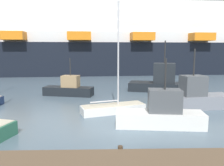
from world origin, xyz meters
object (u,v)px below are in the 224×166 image
at_px(cruise_ship, 80,42).
at_px(fishing_boat_1, 69,89).
at_px(fishing_boat_2, 195,97).
at_px(fishing_boat_3, 161,114).
at_px(sailboat_0, 113,107).
at_px(fishing_boat_0, 162,82).

bearing_deg(cruise_ship, fishing_boat_1, -91.02).
height_order(fishing_boat_1, fishing_boat_2, fishing_boat_2).
distance_m(fishing_boat_1, fishing_boat_3, 13.17).
distance_m(sailboat_0, fishing_boat_1, 8.58).
relative_size(sailboat_0, cruise_ship, 0.07).
distance_m(fishing_boat_0, fishing_boat_3, 13.38).
height_order(fishing_boat_2, cruise_ship, cruise_ship).
distance_m(fishing_boat_1, cruise_ship, 27.03).
bearing_deg(fishing_boat_0, fishing_boat_1, -153.16).
distance_m(sailboat_0, fishing_boat_0, 11.43).
relative_size(fishing_boat_1, fishing_boat_2, 0.85).
height_order(fishing_boat_2, fishing_boat_3, fishing_boat_2).
bearing_deg(fishing_boat_2, cruise_ship, -76.25).
xyz_separation_m(sailboat_0, fishing_boat_1, (-4.74, 7.14, 0.33)).
height_order(sailboat_0, fishing_boat_0, sailboat_0).
xyz_separation_m(fishing_boat_1, fishing_boat_3, (7.79, -10.61, 0.11)).
xyz_separation_m(fishing_boat_0, cruise_ship, (-12.67, 23.96, 5.58)).
bearing_deg(fishing_boat_3, fishing_boat_2, 54.47).
height_order(sailboat_0, cruise_ship, cruise_ship).
bearing_deg(fishing_boat_1, sailboat_0, -43.95).
bearing_deg(fishing_boat_1, cruise_ship, 105.99).
relative_size(fishing_boat_2, fishing_boat_3, 1.14).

